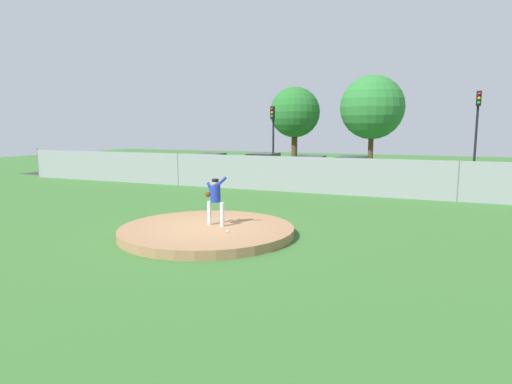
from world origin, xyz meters
The scene contains 14 objects.
ground_plane centered at (0.00, 6.00, 0.00)m, with size 80.00×80.00×0.00m, color #386B2D.
asphalt_strip centered at (0.00, 14.50, 0.00)m, with size 44.00×7.00×0.01m, color #2B2B2D.
pitchers_mound centered at (0.00, 0.00, 0.14)m, with size 5.51×5.51×0.28m, color #99704C.
pitcher_youth centered at (0.17, 0.27, 1.20)m, with size 0.81×0.32×1.59m.
baseball centered at (0.94, -0.42, 0.31)m, with size 0.07×0.07×0.07m, color white.
chainlink_fence centered at (0.00, 10.00, 0.94)m, with size 37.59×0.07×1.99m.
parked_car_white centered at (-3.82, 14.37, 0.82)m, with size 1.91×4.16×1.75m.
parked_car_teal centered at (-0.71, 14.09, 0.79)m, with size 2.06×4.41×1.66m.
parked_car_burgundy centered at (1.88, 14.30, 0.80)m, with size 1.86×4.12×1.69m.
parked_car_red centered at (-7.85, 14.20, 0.79)m, with size 1.82×4.72×1.64m.
traffic_light_near centered at (-4.81, 18.69, 3.36)m, with size 0.28×0.46×4.92m.
traffic_light_far centered at (8.68, 18.62, 3.78)m, with size 0.28×0.46×5.60m.
tree_broad_right centered at (-4.65, 23.44, 4.62)m, with size 4.16×4.16×6.74m.
tree_bushy_near centered at (1.43, 24.86, 5.00)m, with size 5.13×5.13×7.57m.
Camera 1 is at (6.65, -11.85, 3.37)m, focal length 30.69 mm.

